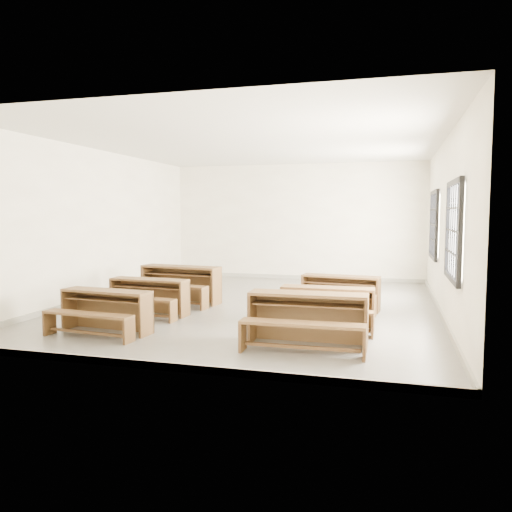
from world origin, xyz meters
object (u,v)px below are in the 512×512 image
(desk_set_1, at_px, (148,294))
(desk_set_2, at_px, (179,281))
(desk_set_3, at_px, (307,315))
(desk_set_5, at_px, (340,290))
(desk_set_4, at_px, (327,305))
(desk_set_0, at_px, (105,308))

(desk_set_1, relative_size, desk_set_2, 0.84)
(desk_set_1, relative_size, desk_set_3, 0.90)
(desk_set_2, relative_size, desk_set_5, 1.15)
(desk_set_1, height_order, desk_set_2, desk_set_2)
(desk_set_1, height_order, desk_set_5, desk_set_5)
(desk_set_2, relative_size, desk_set_4, 1.19)
(desk_set_0, height_order, desk_set_5, desk_set_0)
(desk_set_2, relative_size, desk_set_3, 1.07)
(desk_set_0, distance_m, desk_set_2, 2.69)
(desk_set_1, height_order, desk_set_4, desk_set_4)
(desk_set_1, relative_size, desk_set_4, 1.01)
(desk_set_1, bearing_deg, desk_set_0, -87.36)
(desk_set_1, xyz_separation_m, desk_set_4, (3.27, -0.23, 0.01))
(desk_set_2, height_order, desk_set_3, desk_set_2)
(desk_set_0, relative_size, desk_set_2, 0.86)
(desk_set_2, distance_m, desk_set_4, 3.57)
(desk_set_3, relative_size, desk_set_5, 1.07)
(desk_set_0, xyz_separation_m, desk_set_1, (0.01, 1.40, -0.00))
(desk_set_1, xyz_separation_m, desk_set_2, (0.04, 1.29, 0.06))
(desk_set_0, relative_size, desk_set_4, 1.03)
(desk_set_0, xyz_separation_m, desk_set_2, (0.05, 2.69, 0.06))
(desk_set_5, bearing_deg, desk_set_0, -133.58)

